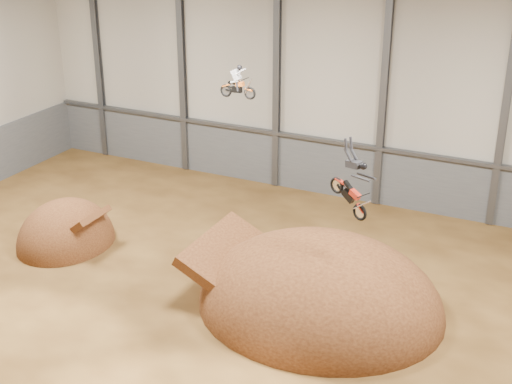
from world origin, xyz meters
The scene contains 13 objects.
floor centered at (0.00, 0.00, 0.00)m, with size 40.00×40.00×0.00m, color #482E13.
back_wall centered at (0.00, 15.00, 7.00)m, with size 40.00×0.10×14.00m, color #B3AD9E.
lower_band_back centered at (0.00, 14.90, 1.75)m, with size 39.80×0.18×3.50m, color #55595D.
steel_rail centered at (0.00, 14.75, 3.55)m, with size 39.80×0.35×0.20m, color #47494F.
steel_column_0 centered at (-16.67, 14.80, 7.00)m, with size 0.40×0.36×13.90m, color #47494F.
steel_column_1 centered at (-10.00, 14.80, 7.00)m, with size 0.40×0.36×13.90m, color #47494F.
steel_column_2 centered at (-3.33, 14.80, 7.00)m, with size 0.40×0.36×13.90m, color #47494F.
steel_column_3 centered at (3.33, 14.80, 7.00)m, with size 0.40×0.36×13.90m, color #47494F.
steel_column_4 centered at (10.00, 14.80, 7.00)m, with size 0.40×0.36×13.90m, color #47494F.
takeoff_ramp centered at (-10.09, 2.46, 0.00)m, with size 4.86×5.61×4.86m, color #412110.
landing_ramp centered at (4.45, 2.37, 0.00)m, with size 11.27×9.97×6.50m, color #412110.
fmx_rider_a centered at (-0.97, 5.05, 9.35)m, with size 1.90×0.72×1.72m, color orange, non-canonical shape.
fmx_rider_b centered at (5.49, 2.09, 6.74)m, with size 2.99×0.85×2.56m, color #AB2516, non-canonical shape.
Camera 1 is at (13.90, -23.89, 17.51)m, focal length 50.00 mm.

